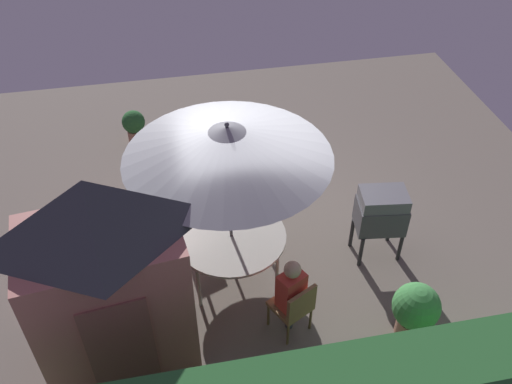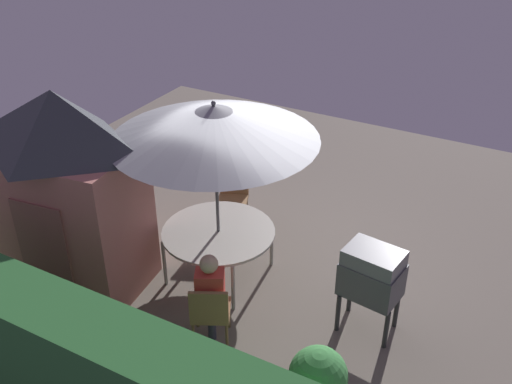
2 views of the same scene
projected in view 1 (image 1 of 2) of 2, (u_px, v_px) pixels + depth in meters
name	position (u px, v px, depth m)	size (l,w,h in m)	color
ground_plane	(263.00, 237.00, 8.82)	(11.00, 11.00, 0.00)	#6B6056
garden_shed	(106.00, 274.00, 6.34)	(2.04, 1.54, 2.83)	#B26B60
patio_table	(231.00, 237.00, 7.84)	(1.56, 1.56, 0.74)	#B2ADA3
patio_umbrella	(227.00, 142.00, 6.76)	(2.66, 2.66, 2.64)	#4C4C51
bbq_grill	(381.00, 212.00, 8.02)	(0.76, 0.59, 1.20)	#47474C
chair_near_shed	(295.00, 306.00, 7.14)	(0.62, 0.62, 0.90)	olive
chair_far_side	(188.00, 195.00, 8.81)	(0.60, 0.60, 0.90)	olive
potted_plant_by_shed	(415.00, 309.00, 7.15)	(0.63, 0.63, 0.85)	#936651
potted_plant_by_grill	(134.00, 125.00, 10.54)	(0.44, 0.44, 0.69)	#936651
person_in_red	(291.00, 289.00, 7.02)	(0.41, 0.37, 1.26)	#CC3D33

